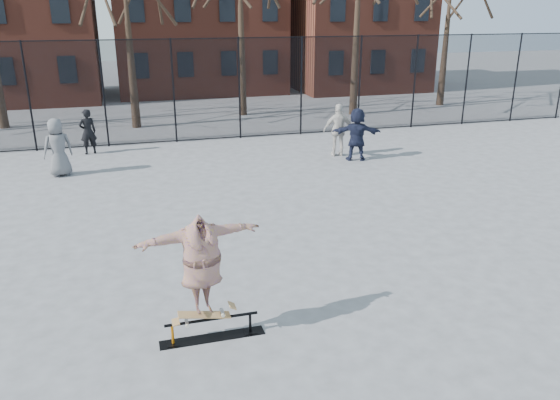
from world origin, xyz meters
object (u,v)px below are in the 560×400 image
object	(u,v)px
bystander_grey	(58,147)
bystander_black	(88,132)
skater	(202,267)
bystander_white	(339,130)
skate_rail	(212,330)
skateboard	(204,316)
bystander_navy	(357,134)

from	to	relation	value
bystander_grey	bystander_black	distance (m)	2.75
bystander_grey	bystander_black	world-z (taller)	bystander_grey
skater	bystander_grey	distance (m)	10.82
skater	bystander_white	size ratio (longest dim) A/B	1.06
skater	bystander_black	distance (m)	13.21
skate_rail	skateboard	bearing A→B (deg)	180.00
skater	bystander_grey	world-z (taller)	skater
bystander_grey	bystander_navy	world-z (taller)	bystander_grey
bystander_grey	bystander_navy	bearing A→B (deg)	155.84
bystander_black	skate_rail	bearing A→B (deg)	83.54
bystander_grey	bystander_navy	xyz separation A→B (m)	(9.82, -0.81, -0.00)
skate_rail	skateboard	size ratio (longest dim) A/B	1.89
skater	bystander_navy	bearing A→B (deg)	44.60
skate_rail	skateboard	xyz separation A→B (m)	(-0.11, 0.00, 0.28)
skater	bystander_black	world-z (taller)	skater
bystander_black	bystander_white	bearing A→B (deg)	145.33
bystander_black	bystander_navy	xyz separation A→B (m)	(9.05, -3.45, 0.10)
skate_rail	bystander_black	world-z (taller)	bystander_black
skateboard	bystander_navy	xyz separation A→B (m)	(6.73, 9.55, 0.49)
skate_rail	bystander_black	xyz separation A→B (m)	(-2.43, 13.00, 0.68)
bystander_grey	bystander_white	bearing A→B (deg)	159.90
skate_rail	bystander_navy	bearing A→B (deg)	55.27
bystander_black	bystander_navy	distance (m)	9.69
skater	bystander_navy	world-z (taller)	skater
bystander_navy	bystander_white	bearing A→B (deg)	-42.96
skate_rail	bystander_white	xyz separation A→B (m)	(6.23, 10.25, 0.79)
skateboard	bystander_black	size ratio (longest dim) A/B	0.55
skate_rail	skateboard	world-z (taller)	skateboard
skater	bystander_grey	xyz separation A→B (m)	(-3.09, 10.36, -0.38)
skateboard	bystander_black	bearing A→B (deg)	100.10
skateboard	bystander_white	size ratio (longest dim) A/B	0.48
bystander_white	bystander_black	bearing A→B (deg)	-5.91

